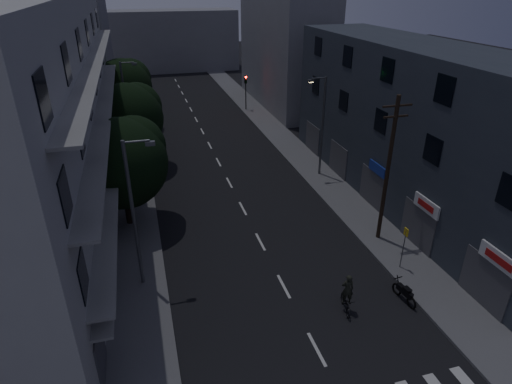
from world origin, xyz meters
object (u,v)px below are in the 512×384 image
utility_pole (388,168)px  motorcycle (404,293)px  cyclist (346,298)px  bus_stop_sign (405,241)px

utility_pole → motorcycle: 7.27m
utility_pole → cyclist: bearing=-132.4°
bus_stop_sign → motorcycle: bearing=-118.7°
utility_pole → motorcycle: size_ratio=5.03×
motorcycle → bus_stop_sign: bearing=54.8°
motorcycle → cyclist: cyclist is taller
bus_stop_sign → motorcycle: size_ratio=1.41×
bus_stop_sign → utility_pole: bearing=82.4°
utility_pole → bus_stop_sign: (-0.42, -3.15, -2.98)m
utility_pole → bus_stop_sign: bearing=-97.6°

